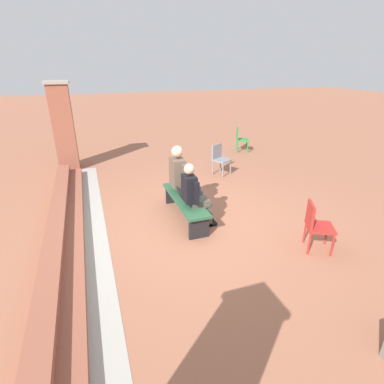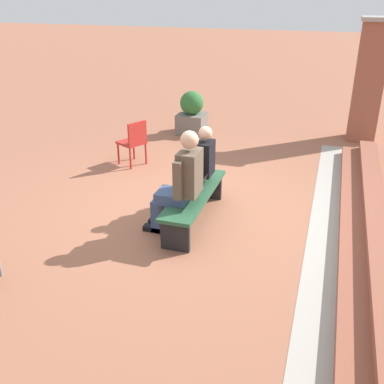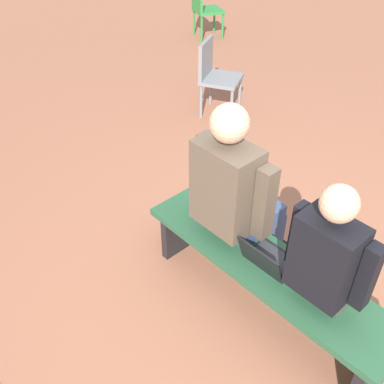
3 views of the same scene
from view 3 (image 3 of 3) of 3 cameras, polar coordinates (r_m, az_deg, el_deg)
The scene contains 7 objects.
ground_plane at distance 3.18m, azimuth 13.91°, elevation -16.65°, with size 60.00×60.00×0.00m, color #9E6047.
bench at distance 2.96m, azimuth 9.20°, elevation -10.02°, with size 1.80×0.44×0.45m.
person_student at distance 2.63m, azimuth 17.32°, elevation -8.75°, with size 0.50×0.64×1.28m.
person_adult at distance 2.89m, azimuth 5.77°, elevation -0.34°, with size 0.59×0.75×1.43m.
laptop at distance 2.84m, azimuth 9.64°, elevation -8.39°, with size 0.32×0.29×0.21m.
plastic_chair_far_right at distance 5.23m, azimuth 2.94°, elevation 14.84°, with size 0.57×0.57×0.84m.
plastic_chair_near_bench_left at distance 7.65m, azimuth 1.52°, elevation 22.44°, with size 0.55×0.55×0.84m.
Camera 3 is at (-0.81, 1.73, 2.54)m, focal length 42.00 mm.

